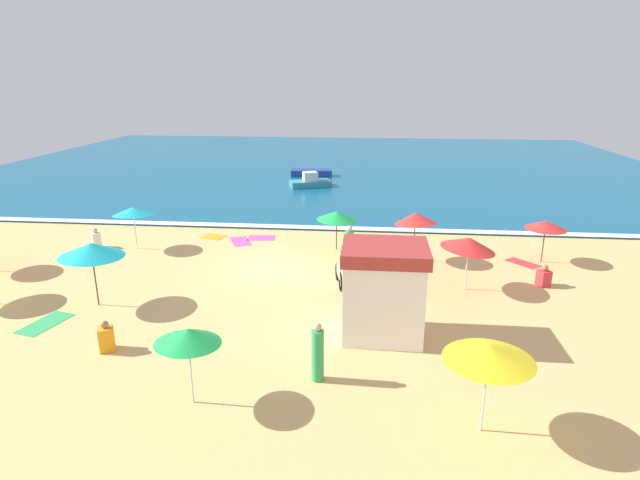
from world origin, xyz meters
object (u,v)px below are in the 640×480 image
at_px(beach_umbrella_6, 91,250).
at_px(small_boat_0, 310,182).
at_px(beach_umbrella_0, 469,243).
at_px(beachgoer_1, 349,249).
at_px(beach_umbrella_3, 188,336).
at_px(beachgoer_0, 106,338).
at_px(beach_umbrella_5, 133,211).
at_px(beach_umbrella_4, 546,225).
at_px(lifeguard_cabana, 384,290).
at_px(parked_bicycle, 339,275).
at_px(beachgoer_5, 544,277).
at_px(small_boat_1, 312,173).
at_px(beachgoer_3, 318,354).
at_px(beach_umbrella_2, 489,353).
at_px(beach_umbrella_9, 415,218).
at_px(beachgoer_2, 96,239).
at_px(beach_umbrella_8, 337,216).

relative_size(beach_umbrella_6, small_boat_0, 0.94).
bearing_deg(beach_umbrella_0, beachgoer_1, 158.85).
height_order(beach_umbrella_3, beachgoer_0, beach_umbrella_3).
height_order(beach_umbrella_5, beach_umbrella_6, beach_umbrella_6).
bearing_deg(beach_umbrella_4, beachgoer_1, -168.35).
height_order(lifeguard_cabana, parked_bicycle, lifeguard_cabana).
distance_m(beachgoer_0, beachgoer_5, 15.91).
bearing_deg(small_boat_1, beach_umbrella_0, -69.39).
distance_m(beachgoer_1, beachgoer_3, 8.53).
bearing_deg(beach_umbrella_4, beach_umbrella_2, -112.31).
bearing_deg(beach_umbrella_6, small_boat_0, 76.32).
height_order(beach_umbrella_3, beach_umbrella_6, beach_umbrella_6).
bearing_deg(parked_bicycle, small_boat_0, 100.15).
xyz_separation_m(beach_umbrella_0, beachgoer_5, (3.11, 0.66, -1.49)).
bearing_deg(beachgoer_1, beach_umbrella_9, 25.16).
bearing_deg(lifeguard_cabana, beachgoer_3, -122.70).
height_order(beach_umbrella_9, beachgoer_3, beach_umbrella_9).
bearing_deg(beach_umbrella_5, beach_umbrella_2, -41.21).
height_order(beachgoer_1, beachgoer_2, beachgoer_1).
relative_size(beach_umbrella_8, beach_umbrella_9, 0.80).
bearing_deg(beach_umbrella_9, parked_bicycle, -135.48).
distance_m(beach_umbrella_0, beach_umbrella_2, 8.54).
xyz_separation_m(beach_umbrella_4, beachgoer_2, (-20.62, 0.00, -1.28)).
bearing_deg(beachgoer_3, beach_umbrella_6, 154.32).
bearing_deg(beachgoer_0, beach_umbrella_0, 26.96).
relative_size(beach_umbrella_0, small_boat_1, 0.66).
relative_size(beach_umbrella_3, beach_umbrella_6, 0.76).
distance_m(lifeguard_cabana, beachgoer_2, 15.48).
bearing_deg(beach_umbrella_4, beachgoer_3, -130.92).
distance_m(beachgoer_0, small_boat_0, 24.46).
distance_m(lifeguard_cabana, beachgoer_5, 7.95).
relative_size(beach_umbrella_0, beach_umbrella_4, 0.92).
xyz_separation_m(lifeguard_cabana, beach_umbrella_9, (1.48, 7.07, 0.45)).
distance_m(beach_umbrella_0, beach_umbrella_8, 6.87).
relative_size(beachgoer_2, small_boat_0, 0.30).
bearing_deg(small_boat_0, parked_bicycle, -79.85).
height_order(beach_umbrella_8, beachgoer_2, beach_umbrella_8).
bearing_deg(beach_umbrella_3, beach_umbrella_0, 45.28).
relative_size(beachgoer_1, small_boat_0, 0.60).
distance_m(beach_umbrella_4, beachgoer_0, 17.96).
height_order(beach_umbrella_9, beachgoer_1, beach_umbrella_9).
relative_size(beach_umbrella_6, parked_bicycle, 1.68).
distance_m(beach_umbrella_2, beachgoer_0, 10.85).
xyz_separation_m(beach_umbrella_8, beachgoer_3, (0.26, -11.17, -0.85)).
relative_size(beach_umbrella_0, beachgoer_1, 1.17).
distance_m(beach_umbrella_4, beachgoer_3, 13.60).
bearing_deg(beachgoer_3, parked_bicycle, 88.89).
bearing_deg(beach_umbrella_9, beach_umbrella_5, 178.01).
bearing_deg(beachgoer_2, beach_umbrella_0, -11.81).
height_order(beach_umbrella_0, beach_umbrella_3, beach_umbrella_0).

